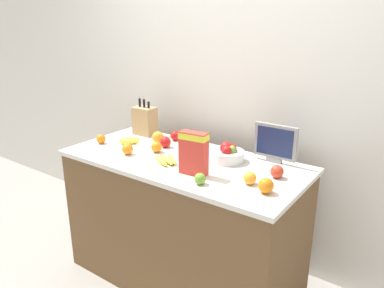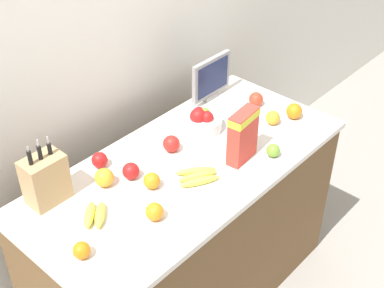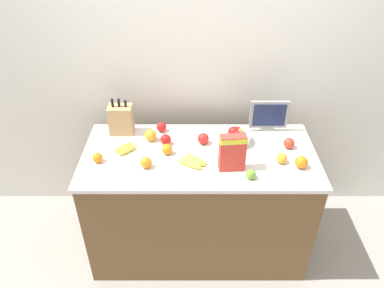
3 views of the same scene
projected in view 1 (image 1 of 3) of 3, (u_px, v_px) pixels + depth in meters
The scene contains 20 objects.
ground_plane at pixel (183, 277), 2.74m from camera, with size 14.00×14.00×0.00m, color gray.
wall_back at pixel (230, 89), 2.78m from camera, with size 9.00×0.06×2.60m.
counter at pixel (183, 221), 2.59m from camera, with size 1.61×0.75×0.92m.
knife_block at pixel (145, 121), 2.93m from camera, with size 0.17×0.12×0.31m.
small_monitor at pixel (275, 143), 2.34m from camera, with size 0.28×0.03×0.25m.
cereal_box at pixel (194, 151), 2.16m from camera, with size 0.18×0.09×0.26m.
fruit_bowl at pixel (228, 154), 2.39m from camera, with size 0.21×0.21×0.12m.
banana_bunch_left at pixel (166, 160), 2.38m from camera, with size 0.21×0.19×0.03m.
banana_bunch_right at pixel (129, 141), 2.75m from camera, with size 0.17×0.16×0.04m.
apple_by_knife_block at pixel (200, 179), 2.06m from camera, with size 0.07×0.07×0.07m, color #6B9E33.
apple_rear at pixel (197, 149), 2.51m from camera, with size 0.08×0.08×0.08m, color red.
apple_near_bananas at pixel (277, 172), 2.14m from camera, with size 0.08×0.08×0.08m, color red.
apple_front at pixel (175, 136), 2.80m from camera, with size 0.07×0.07×0.07m, color red.
apple_rightmost at pixel (165, 142), 2.65m from camera, with size 0.08×0.08×0.08m, color red.
orange_front_center at pixel (157, 147), 2.56m from camera, with size 0.07×0.07×0.07m, color orange.
orange_by_cereal at pixel (101, 139), 2.74m from camera, with size 0.07×0.07×0.07m, color orange.
orange_mid_left at pixel (266, 186), 1.95m from camera, with size 0.08×0.08×0.08m, color orange.
orange_mid_right at pixel (128, 149), 2.51m from camera, with size 0.08×0.08×0.08m, color orange.
orange_front_left at pixel (158, 137), 2.75m from camera, with size 0.09×0.09×0.09m, color orange.
orange_near_bowl at pixel (250, 178), 2.06m from camera, with size 0.07×0.07×0.07m, color orange.
Camera 1 is at (1.38, -1.82, 1.79)m, focal length 35.00 mm.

